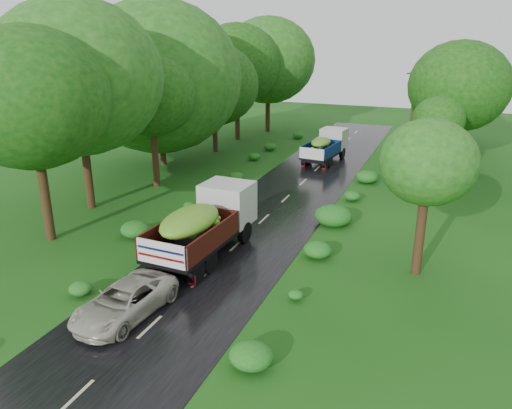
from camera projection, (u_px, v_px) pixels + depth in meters
The scene contains 10 objects.
ground at pixel (150, 327), 18.49m from camera, with size 120.00×120.00×0.00m, color #13450E.
road at pixel (210, 270), 22.88m from camera, with size 6.50×80.00×0.02m, color black.
road_lines at pixel (219, 261), 23.75m from camera, with size 0.12×69.60×0.00m.
truck_near at pixel (207, 221), 24.11m from camera, with size 2.86×7.23×2.99m.
truck_far at pixel (326, 145), 41.37m from camera, with size 2.77×6.08×2.47m.
car at pixel (125, 301), 18.99m from camera, with size 2.13×4.62×1.28m, color #B4B2A0.
utility_pole at pixel (412, 115), 39.63m from camera, with size 1.34×0.48×7.80m.
trees_left at pixel (182, 76), 38.59m from camera, with size 7.68×36.01×9.87m.
trees_right at pixel (453, 97), 36.30m from camera, with size 4.27×30.97×8.12m.
shrubs at pixel (275, 203), 30.66m from camera, with size 11.90×44.00×0.70m.
Camera 1 is at (9.53, -13.36, 10.44)m, focal length 35.00 mm.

